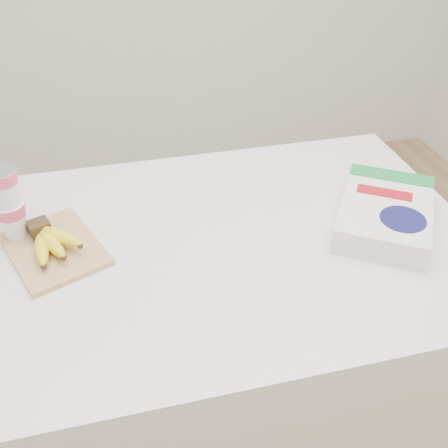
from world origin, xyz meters
name	(u,v)px	position (x,y,z in m)	size (l,w,h in m)	color
room	(216,88)	(0.00, 0.00, 1.35)	(4.00, 4.00, 4.00)	tan
table	(219,363)	(0.00, 0.00, 0.48)	(1.28, 0.86, 0.96)	silver
cutting_board	(54,248)	(-0.39, 0.05, 0.97)	(0.19, 0.26, 0.01)	tan
bananas	(49,241)	(-0.39, 0.05, 1.00)	(0.14, 0.17, 0.05)	#382816
yogurt_stack	(8,201)	(-0.47, 0.11, 1.08)	(0.08, 0.08, 0.18)	white
cereal_box	(385,213)	(0.42, -0.04, 1.00)	(0.36, 0.39, 0.07)	white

